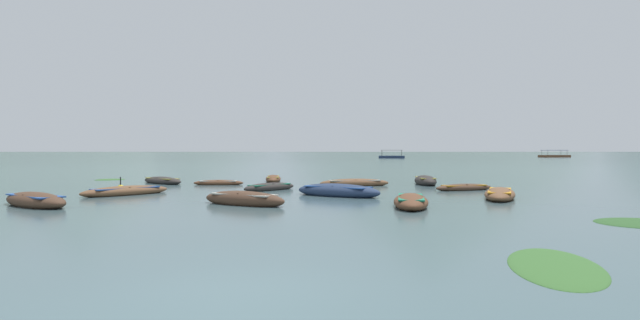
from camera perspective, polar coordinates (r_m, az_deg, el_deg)
ground_plane at (r=1507.15m, az=1.58°, el=1.00°), size 6000.00×6000.00×0.00m
mountain_1 at (r=2584.35m, az=-25.96°, el=6.37°), size 1241.13×1241.13×490.49m
mountain_2 at (r=2373.42m, az=-14.74°, el=3.75°), size 853.93×853.93×228.56m
mountain_3 at (r=2376.16m, az=12.80°, el=8.39°), size 1487.46×1487.46×610.95m
rowboat_0 at (r=19.11m, az=10.49°, el=-4.77°), size 1.81×3.96×0.60m
rowboat_1 at (r=23.20m, az=2.07°, el=-3.63°), size 4.53×3.55×0.72m
rowboat_2 at (r=31.32m, az=-11.68°, el=-2.61°), size 3.14×0.90×0.39m
rowboat_3 at (r=29.81m, az=4.02°, el=-2.68°), size 4.41×1.89×0.55m
rowboat_4 at (r=25.57m, az=-21.58°, el=-3.39°), size 3.71×4.18×0.54m
rowboat_5 at (r=19.66m, az=-8.82°, el=-4.52°), size 3.90×2.82×0.68m
rowboat_6 at (r=23.41m, az=20.12°, el=-3.75°), size 2.69×4.58×0.59m
rowboat_7 at (r=31.79m, az=12.11°, el=-2.38°), size 1.26×3.73×0.71m
rowboat_8 at (r=34.47m, az=-5.44°, el=-2.18°), size 1.46×4.15×0.54m
rowboat_9 at (r=33.61m, az=-17.81°, el=-2.31°), size 3.86×3.56×0.55m
rowboat_10 at (r=26.68m, az=-5.85°, el=-3.16°), size 2.99×3.30×0.51m
rowboat_11 at (r=21.91m, az=-30.13°, el=-4.09°), size 4.13×3.48×0.67m
rowboat_12 at (r=27.66m, az=16.35°, el=-3.09°), size 3.56×2.11×0.43m
ferry_0 at (r=141.30m, az=8.31°, el=0.39°), size 7.54×3.60×2.54m
ferry_1 at (r=177.53m, az=25.53°, el=0.43°), size 10.81×6.68×2.54m
mooring_buoy at (r=28.80m, az=-22.12°, el=-3.06°), size 0.40×0.40×0.82m
weed_patch_2 at (r=29.79m, az=1.27°, el=-3.02°), size 3.29×2.49×0.14m
weed_patch_3 at (r=39.19m, az=-23.17°, el=-2.12°), size 2.42×2.20×0.14m
weed_patch_4 at (r=10.17m, az=25.59°, el=-11.10°), size 2.49×3.76×0.14m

